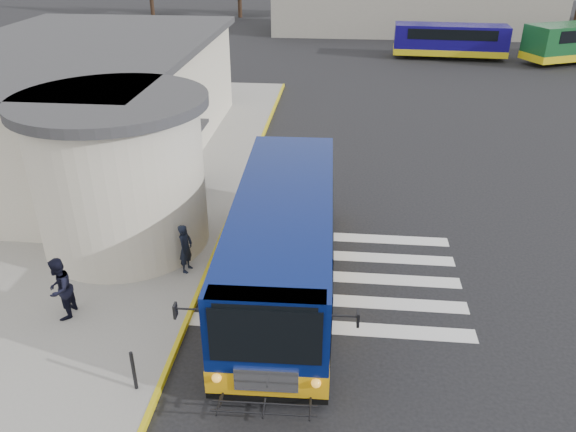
# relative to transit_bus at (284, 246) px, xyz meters

# --- Properties ---
(ground) EXTENTS (140.00, 140.00, 0.00)m
(ground) POSITION_rel_transit_bus_xyz_m (1.67, 1.46, -1.38)
(ground) COLOR black
(ground) RESTS_ON ground
(sidewalk) EXTENTS (10.00, 34.00, 0.15)m
(sidewalk) POSITION_rel_transit_bus_xyz_m (-7.33, 5.46, -1.31)
(sidewalk) COLOR gray
(sidewalk) RESTS_ON ground
(curb_strip) EXTENTS (0.12, 34.00, 0.16)m
(curb_strip) POSITION_rel_transit_bus_xyz_m (-2.38, 5.46, -1.30)
(curb_strip) COLOR gold
(curb_strip) RESTS_ON ground
(station_building) EXTENTS (12.70, 18.70, 4.80)m
(station_building) POSITION_rel_transit_bus_xyz_m (-9.17, 8.36, 1.18)
(station_building) COLOR beige
(station_building) RESTS_ON ground
(crosswalk) EXTENTS (8.00, 5.35, 0.01)m
(crosswalk) POSITION_rel_transit_bus_xyz_m (1.17, 0.66, -1.38)
(crosswalk) COLOR silver
(crosswalk) RESTS_ON ground
(depot_building) EXTENTS (26.40, 8.40, 4.20)m
(depot_building) POSITION_rel_transit_bus_xyz_m (7.67, 43.46, 0.72)
(depot_building) COLOR gray
(depot_building) RESTS_ON ground
(transit_bus) EXTENTS (3.74, 10.34, 2.89)m
(transit_bus) POSITION_rel_transit_bus_xyz_m (0.00, 0.00, 0.00)
(transit_bus) COLOR #071556
(transit_bus) RESTS_ON ground
(pedestrian_a) EXTENTS (0.47, 0.62, 1.53)m
(pedestrian_a) POSITION_rel_transit_bus_xyz_m (-2.95, 0.36, -0.47)
(pedestrian_a) COLOR black
(pedestrian_a) RESTS_ON sidewalk
(pedestrian_b) EXTENTS (0.69, 0.87, 1.74)m
(pedestrian_b) POSITION_rel_transit_bus_xyz_m (-5.62, -2.13, -0.36)
(pedestrian_b) COLOR black
(pedestrian_b) RESTS_ON sidewalk
(bollard) EXTENTS (0.08, 0.08, 1.03)m
(bollard) POSITION_rel_transit_bus_xyz_m (-2.86, -4.48, -0.72)
(bollard) COLOR black
(bollard) RESTS_ON sidewalk
(far_bus_a) EXTENTS (8.62, 2.90, 2.19)m
(far_bus_a) POSITION_rel_transit_bus_xyz_m (9.49, 32.02, 0.04)
(far_bus_a) COLOR #10075C
(far_bus_a) RESTS_ON ground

